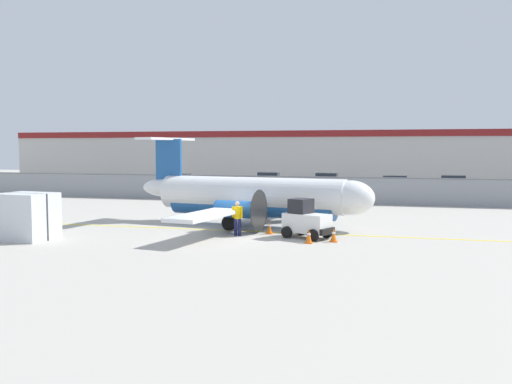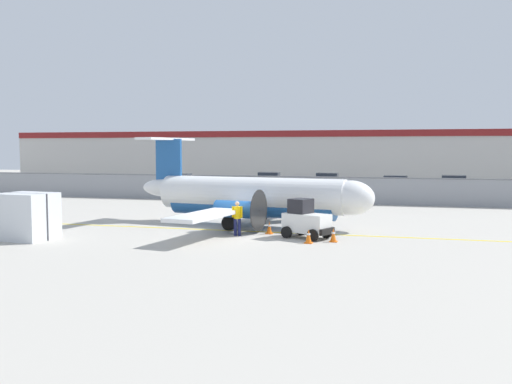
% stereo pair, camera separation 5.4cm
% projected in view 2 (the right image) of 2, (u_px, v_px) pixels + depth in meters
% --- Properties ---
extents(ground_plane, '(140.00, 140.00, 0.01)m').
position_uv_depth(ground_plane, '(236.00, 231.00, 29.76)').
color(ground_plane, '#ADA89E').
extents(perimeter_fence, '(98.00, 0.10, 2.10)m').
position_uv_depth(perimeter_fence, '(296.00, 188.00, 45.07)').
color(perimeter_fence, gray).
rests_on(perimeter_fence, ground).
extents(parking_lot_strip, '(98.00, 17.00, 0.12)m').
position_uv_depth(parking_lot_strip, '(318.00, 191.00, 56.22)').
color(parking_lot_strip, '#38383A').
rests_on(parking_lot_strip, ground).
extents(background_building, '(91.00, 8.10, 6.50)m').
position_uv_depth(background_building, '(341.00, 156.00, 73.76)').
color(background_building, beige).
rests_on(background_building, ground).
extents(commuter_airplane, '(14.12, 16.06, 4.92)m').
position_uv_depth(commuter_airplane, '(255.00, 197.00, 31.61)').
color(commuter_airplane, white).
rests_on(commuter_airplane, ground).
extents(baggage_tug, '(2.58, 2.10, 1.88)m').
position_uv_depth(baggage_tug, '(306.00, 220.00, 27.34)').
color(baggage_tug, silver).
rests_on(baggage_tug, ground).
extents(ground_crew_worker, '(0.55, 0.38, 1.70)m').
position_uv_depth(ground_crew_worker, '(237.00, 217.00, 28.04)').
color(ground_crew_worker, '#191E4C').
rests_on(ground_crew_worker, ground).
extents(cargo_container, '(2.60, 2.24, 2.20)m').
position_uv_depth(cargo_container, '(27.00, 216.00, 26.91)').
color(cargo_container, silver).
rests_on(cargo_container, ground).
extents(traffic_cone_near_left, '(0.36, 0.36, 0.64)m').
position_uv_depth(traffic_cone_near_left, '(333.00, 235.00, 26.23)').
color(traffic_cone_near_left, orange).
rests_on(traffic_cone_near_left, ground).
extents(traffic_cone_near_right, '(0.36, 0.36, 0.64)m').
position_uv_depth(traffic_cone_near_right, '(309.00, 236.00, 25.84)').
color(traffic_cone_near_right, orange).
rests_on(traffic_cone_near_right, ground).
extents(traffic_cone_far_left, '(0.36, 0.36, 0.64)m').
position_uv_depth(traffic_cone_far_left, '(269.00, 228.00, 28.70)').
color(traffic_cone_far_left, orange).
rests_on(traffic_cone_far_left, ground).
extents(traffic_cone_far_right, '(0.36, 0.36, 0.64)m').
position_uv_depth(traffic_cone_far_right, '(306.00, 216.00, 33.78)').
color(traffic_cone_far_right, orange).
rests_on(traffic_cone_far_right, ground).
extents(parked_car_0, '(4.31, 2.24, 1.58)m').
position_uv_depth(parked_car_0, '(180.00, 182.00, 58.19)').
color(parked_car_0, gray).
rests_on(parked_car_0, parking_lot_strip).
extents(parked_car_1, '(4.29, 2.18, 1.58)m').
position_uv_depth(parked_car_1, '(268.00, 180.00, 61.61)').
color(parked_car_1, slate).
rests_on(parked_car_1, parking_lot_strip).
extents(parked_car_2, '(4.23, 2.06, 1.58)m').
position_uv_depth(parked_car_2, '(326.00, 181.00, 59.97)').
color(parked_car_2, silver).
rests_on(parked_car_2, parking_lot_strip).
extents(parked_car_3, '(4.23, 2.05, 1.58)m').
position_uv_depth(parked_car_3, '(397.00, 184.00, 54.17)').
color(parked_car_3, slate).
rests_on(parked_car_3, parking_lot_strip).
extents(parked_car_4, '(4.30, 2.21, 1.58)m').
position_uv_depth(parked_car_4, '(452.00, 184.00, 54.83)').
color(parked_car_4, slate).
rests_on(parked_car_4, parking_lot_strip).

